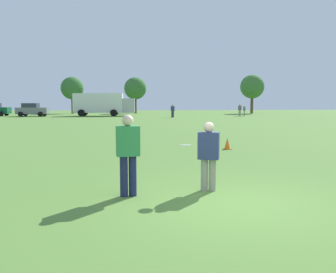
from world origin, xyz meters
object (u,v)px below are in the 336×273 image
bystander_sideline_watcher (173,110)px  frisbee (185,145)px  box_truck (103,104)px  player_thrower (128,151)px  bystander_field_marshal (244,110)px  bystander_far_jogger (240,109)px  player_defender (209,153)px  traffic_cone (227,144)px  parked_car_center (32,110)px

bystander_sideline_watcher → frisbee: bearing=-96.7°
frisbee → box_truck: bearing=96.2°
player_thrower → bystander_field_marshal: bearing=68.4°
box_truck → bystander_sideline_watcher: box_truck is taller
box_truck → bystander_far_jogger: 19.42m
bystander_far_jogger → player_thrower: bearing=-110.7°
player_defender → traffic_cone: bearing=70.8°
player_thrower → bystander_field_marshal: (15.83, 39.98, -0.10)m
frisbee → bystander_sideline_watcher: bearing=83.3°
traffic_cone → bystander_sideline_watcher: 30.96m
parked_car_center → bystander_sideline_watcher: size_ratio=2.58×
bystander_field_marshal → player_thrower: bearing=-111.6°
player_thrower → box_truck: size_ratio=0.20×
parked_car_center → bystander_field_marshal: 29.20m
player_defender → frisbee: player_defender is taller
box_truck → frisbee: bearing=-83.8°
traffic_cone → bystander_field_marshal: bystander_field_marshal is taller
bystander_field_marshal → box_truck: bearing=168.8°
parked_car_center → bystander_sideline_watcher: (18.83, -5.35, 0.01)m
parked_car_center → bystander_far_jogger: (28.86, -1.79, 0.02)m
player_defender → traffic_cone: (2.34, 6.73, -0.62)m
frisbee → bystander_field_marshal: bearing=69.9°
bystander_sideline_watcher → bystander_field_marshal: bystander_sideline_watcher is taller
player_defender → box_truck: size_ratio=0.18×
box_truck → parked_car_center: bearing=-176.7°
player_thrower → bystander_sideline_watcher: size_ratio=1.03×
player_defender → box_truck: box_truck is taller
player_thrower → frisbee: (1.18, -0.05, 0.11)m
parked_car_center → bystander_far_jogger: 28.92m
box_truck → bystander_far_jogger: (19.26, -2.34, -0.80)m
player_thrower → box_truck: bearing=94.7°
player_defender → bystander_far_jogger: bearing=71.4°
frisbee → bystander_far_jogger: bystander_far_jogger is taller
player_defender → bystander_field_marshal: size_ratio=1.00×
player_defender → bystander_far_jogger: (13.91, 41.21, 0.09)m
frisbee → parked_car_center: 45.65m
frisbee → bystander_sideline_watcher: bystander_sideline_watcher is taller
traffic_cone → parked_car_center: (-17.30, 36.26, 0.69)m
player_defender → bystander_field_marshal: bearing=70.5°
parked_car_center → box_truck: box_truck is taller
box_truck → bystander_field_marshal: size_ratio=5.63×
frisbee → box_truck: box_truck is taller
box_truck → bystander_field_marshal: box_truck is taller
bystander_far_jogger → bystander_field_marshal: 1.52m
traffic_cone → bystander_far_jogger: size_ratio=0.29×
box_truck → bystander_sideline_watcher: (9.23, -5.91, -0.82)m
bystander_far_jogger → bystander_sideline_watcher: bearing=-160.5°
player_thrower → frisbee: 1.18m
bystander_far_jogger → parked_car_center: bearing=176.5°
parked_car_center → box_truck: (9.60, 0.56, 0.83)m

